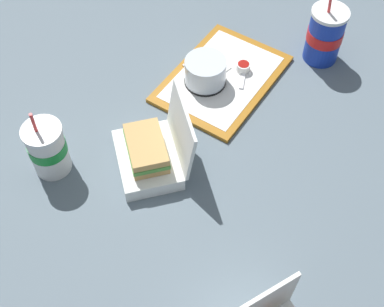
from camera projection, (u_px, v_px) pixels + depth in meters
ground_plane at (209, 157)px, 1.35m from camera, size 3.20×3.20×0.00m
food_tray at (222, 79)px, 1.50m from camera, size 0.41×0.33×0.01m
cake_container at (205, 72)px, 1.46m from camera, size 0.12×0.12×0.08m
ketchup_cup at (243, 67)px, 1.50m from camera, size 0.04×0.04×0.02m
napkin_stack at (207, 66)px, 1.52m from camera, size 0.13×0.13×0.00m
plastic_fork at (243, 74)px, 1.50m from camera, size 0.11×0.03×0.00m
clamshell_sandwich_front at (151, 153)px, 1.30m from camera, size 0.26×0.26×0.18m
soda_cup_left at (325, 35)px, 1.50m from camera, size 0.10×0.10×0.23m
soda_cup_back at (48, 148)px, 1.27m from camera, size 0.10×0.10×0.21m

